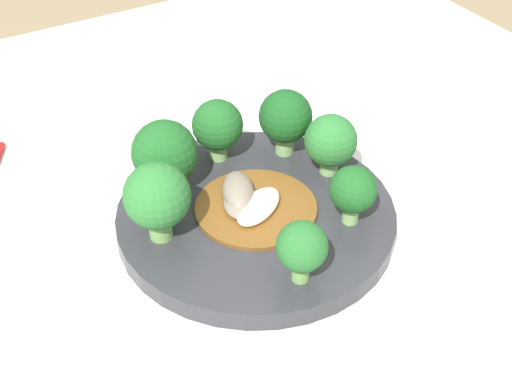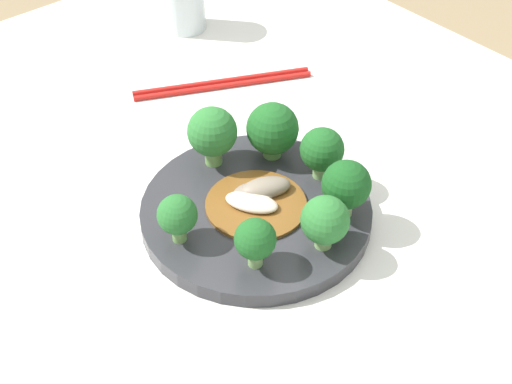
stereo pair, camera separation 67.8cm
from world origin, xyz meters
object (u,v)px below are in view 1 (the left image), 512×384
(broccoli_northwest, at_px, (353,191))
(broccoli_east, at_px, (157,197))
(broccoli_north, at_px, (302,248))
(broccoli_southwest, at_px, (285,118))
(broccoli_southeast, at_px, (165,153))
(broccoli_south, at_px, (218,126))
(plate, at_px, (256,217))
(broccoli_west, at_px, (331,141))
(stirfry_center, at_px, (249,202))

(broccoli_northwest, height_order, broccoli_east, broccoli_east)
(broccoli_north, xyz_separation_m, broccoli_southwest, (-0.08, -0.15, 0.01))
(broccoli_southeast, bearing_deg, broccoli_south, -164.96)
(plate, xyz_separation_m, broccoli_east, (0.09, -0.01, 0.05))
(plate, distance_m, broccoli_south, 0.10)
(broccoli_north, xyz_separation_m, broccoli_west, (-0.10, -0.10, 0.00))
(broccoli_south, xyz_separation_m, broccoli_southwest, (-0.06, 0.02, 0.00))
(plate, distance_m, broccoli_east, 0.10)
(broccoli_south, height_order, broccoli_west, broccoli_south)
(broccoli_southeast, xyz_separation_m, stirfry_center, (-0.05, 0.06, -0.03))
(broccoli_west, bearing_deg, stirfry_center, 5.31)
(broccoli_east, relative_size, broccoli_southwest, 1.07)
(broccoli_south, bearing_deg, broccoli_north, 83.05)
(broccoli_south, relative_size, stirfry_center, 0.57)
(broccoli_north, relative_size, broccoli_east, 0.76)
(plate, xyz_separation_m, broccoli_west, (-0.09, -0.01, 0.04))
(broccoli_northwest, relative_size, broccoli_southwest, 0.83)
(broccoli_south, relative_size, broccoli_southeast, 0.91)
(broccoli_southwest, height_order, stirfry_center, broccoli_southwest)
(broccoli_east, bearing_deg, broccoli_south, -141.58)
(plate, bearing_deg, broccoli_northwest, 139.08)
(broccoli_north, xyz_separation_m, broccoli_northwest, (-0.08, -0.04, 0.00))
(stirfry_center, bearing_deg, broccoli_west, -174.69)
(broccoli_east, xyz_separation_m, stirfry_center, (-0.08, 0.01, -0.04))
(broccoli_southeast, bearing_deg, broccoli_west, 158.32)
(broccoli_southeast, height_order, broccoli_southwest, broccoli_southeast)
(broccoli_north, relative_size, stirfry_center, 0.51)
(plate, distance_m, broccoli_west, 0.10)
(broccoli_southeast, relative_size, stirfry_center, 0.63)
(plate, distance_m, broccoli_north, 0.10)
(broccoli_south, height_order, stirfry_center, broccoli_south)
(plate, bearing_deg, broccoli_south, -95.86)
(broccoli_east, xyz_separation_m, broccoli_southwest, (-0.16, -0.05, -0.00))
(broccoli_southwest, distance_m, stirfry_center, 0.10)
(broccoli_east, height_order, broccoli_west, broccoli_east)
(broccoli_northwest, bearing_deg, broccoli_north, 25.87)
(broccoli_north, bearing_deg, stirfry_center, -95.45)
(broccoli_southwest, bearing_deg, broccoli_west, 111.26)
(broccoli_southeast, relative_size, broccoli_southwest, 1.02)
(stirfry_center, bearing_deg, broccoli_southwest, -141.97)
(broccoli_northwest, height_order, broccoli_southwest, broccoli_southwest)
(broccoli_southeast, bearing_deg, plate, 127.38)
(broccoli_northwest, xyz_separation_m, broccoli_east, (0.15, -0.06, 0.01))
(broccoli_northwest, xyz_separation_m, broccoli_southwest, (-0.01, -0.12, 0.01))
(broccoli_north, xyz_separation_m, broccoli_east, (0.07, -0.10, 0.01))
(broccoli_southwest, bearing_deg, broccoli_east, 18.25)
(broccoli_east, bearing_deg, plate, 173.04)
(broccoli_north, height_order, broccoli_west, broccoli_west)
(broccoli_west, bearing_deg, broccoli_north, 46.20)
(broccoli_east, distance_m, stirfry_center, 0.09)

